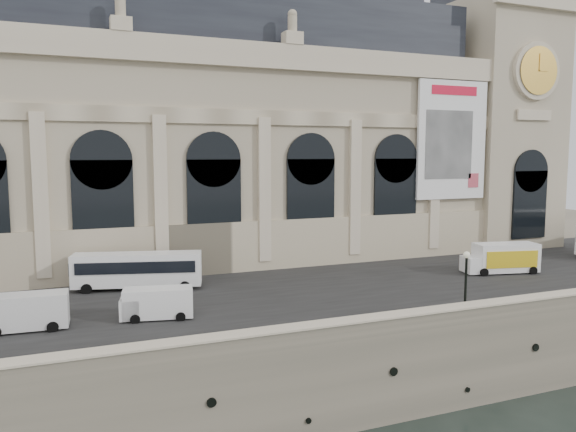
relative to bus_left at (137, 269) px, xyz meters
name	(u,v)px	position (x,y,z in m)	size (l,w,h in m)	color
ground	(365,430)	(11.64, -18.48, -7.77)	(260.00, 260.00, 0.00)	black
quay	(220,274)	(11.64, 16.52, -4.77)	(160.00, 70.00, 6.00)	gray
street	(284,289)	(11.64, -4.48, -1.74)	(160.00, 24.00, 0.06)	#2D2D2D
parapet	(362,327)	(11.64, -17.88, -1.15)	(160.00, 1.40, 1.21)	gray
museum	(174,133)	(5.67, 12.38, 11.95)	(69.00, 18.70, 29.10)	#BAAC8F
clock_pavilion	(491,107)	(45.64, 9.45, 15.65)	(13.00, 14.72, 36.70)	#BAAC8F
bus_left	(137,269)	(0.00, 0.00, 0.00)	(10.91, 4.93, 3.16)	white
van_b	(20,313)	(-8.56, -8.56, -0.53)	(5.58, 2.55, 2.43)	silver
van_c	(154,304)	(-0.06, -9.17, -0.64)	(5.22, 2.79, 2.21)	white
box_truck	(502,258)	(33.49, -6.44, -0.30)	(7.56, 3.84, 2.92)	white
lamp_right	(466,284)	(20.55, -16.86, 0.58)	(0.48, 0.48, 4.72)	black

